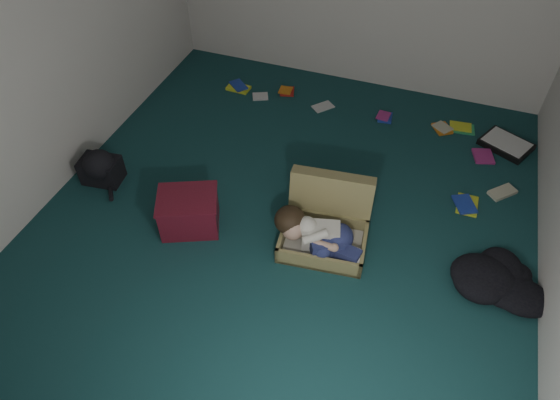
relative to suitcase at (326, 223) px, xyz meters
The scene contains 9 objects.
floor 0.40m from the suitcase, 168.07° to the left, with size 4.50×4.50×0.00m, color #174042.
wall_left 2.63m from the suitcase, behind, with size 4.50×4.50×0.00m, color silver.
suitcase is the anchor object (origin of this frame).
person 0.18m from the suitcase, 98.95° to the right, with size 0.73×0.35×0.30m.
maroon_bin 1.11m from the suitcase, 165.51° to the right, with size 0.58×0.53×0.33m.
backpack 2.07m from the suitcase, behind, with size 0.42×0.34×0.25m, color black, non-canonical shape.
clothing_pile 1.34m from the suitcase, ahead, with size 0.49×0.40×0.16m, color black, non-canonical shape.
paper_tray 2.14m from the suitcase, 51.37° to the left, with size 0.54×0.49×0.06m.
book_scatter 1.56m from the suitcase, 81.84° to the left, with size 3.02×1.33×0.02m.
Camera 1 is at (0.91, -2.67, 3.11)m, focal length 32.00 mm.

